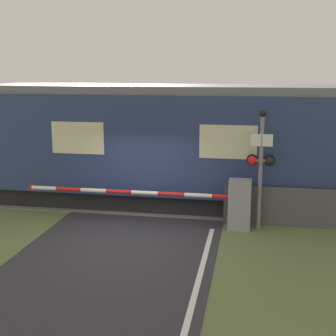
% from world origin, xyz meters
% --- Properties ---
extents(ground_plane, '(80.00, 80.00, 0.00)m').
position_xyz_m(ground_plane, '(0.00, 0.00, 0.00)').
color(ground_plane, '#5B6B3D').
extents(track_bed, '(36.00, 3.20, 0.13)m').
position_xyz_m(track_bed, '(0.00, 3.37, 0.02)').
color(track_bed, slate).
rests_on(track_bed, ground_plane).
extents(train, '(15.89, 3.14, 3.77)m').
position_xyz_m(train, '(2.38, 3.37, 1.93)').
color(train, black).
rests_on(train, ground_plane).
extents(crossing_barrier, '(6.37, 0.44, 1.38)m').
position_xyz_m(crossing_barrier, '(2.26, 1.20, 0.72)').
color(crossing_barrier, gray).
rests_on(crossing_barrier, ground_plane).
extents(signal_post, '(0.76, 0.26, 3.23)m').
position_xyz_m(signal_post, '(3.27, 1.34, 1.84)').
color(signal_post, gray).
rests_on(signal_post, ground_plane).
extents(roadside_fence, '(4.04, 0.06, 1.10)m').
position_xyz_m(roadside_fence, '(4.33, 1.64, 0.55)').
color(roadside_fence, '#4C4C51').
rests_on(roadside_fence, ground_plane).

